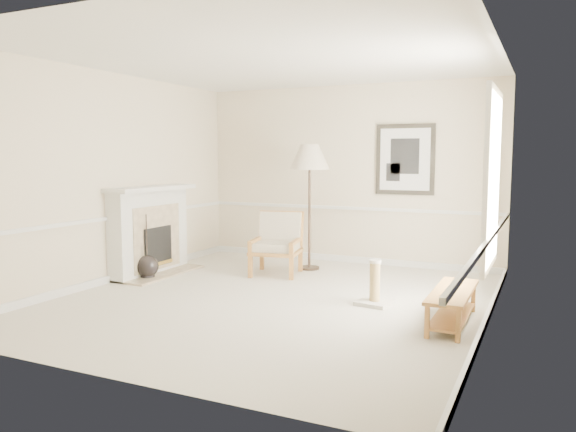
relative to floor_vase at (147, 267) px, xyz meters
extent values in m
plane|color=silver|center=(2.15, -0.28, -0.17)|extent=(5.50, 5.50, 0.00)
cube|color=beige|center=(2.15, 2.47, 1.28)|extent=(5.00, 0.04, 2.90)
cube|color=beige|center=(2.15, -3.03, 1.28)|extent=(5.00, 0.04, 2.90)
cube|color=beige|center=(-0.35, -0.28, 1.28)|extent=(0.04, 5.50, 2.90)
cube|color=beige|center=(4.65, -0.28, 1.28)|extent=(0.04, 5.50, 2.90)
cube|color=white|center=(2.15, -0.28, 2.73)|extent=(5.00, 5.50, 0.04)
cube|color=white|center=(2.15, 2.45, -0.12)|extent=(4.95, 0.04, 0.10)
cube|color=white|center=(2.15, 2.45, 0.73)|extent=(4.95, 0.04, 0.05)
cube|color=white|center=(4.61, 0.12, 1.33)|extent=(0.03, 1.20, 1.80)
cube|color=white|center=(4.60, 0.12, 1.33)|extent=(0.05, 1.34, 1.94)
cube|color=black|center=(3.10, 2.44, 1.53)|extent=(0.92, 0.04, 1.10)
cube|color=white|center=(3.10, 2.42, 1.53)|extent=(0.78, 0.01, 0.96)
cube|color=black|center=(3.10, 2.41, 1.58)|extent=(0.45, 0.01, 0.55)
cube|color=white|center=(-0.21, 0.32, 0.45)|extent=(0.28, 1.50, 1.25)
cube|color=white|center=(-0.16, 0.32, 1.11)|extent=(0.46, 1.64, 0.06)
cube|color=#C6B28E|center=(-0.06, 0.32, 0.38)|extent=(0.02, 1.05, 0.95)
cube|color=black|center=(-0.05, 0.32, 0.25)|extent=(0.02, 0.62, 0.58)
cube|color=#B5923C|center=(-0.05, 0.32, -0.01)|extent=(0.01, 0.66, 0.05)
cube|color=#C6B28E|center=(-0.05, 0.32, -0.16)|extent=(0.60, 1.50, 0.03)
sphere|color=black|center=(0.00, 0.00, 0.01)|extent=(0.32, 0.32, 0.32)
cylinder|color=black|center=(0.00, 0.00, -0.13)|extent=(0.21, 0.21, 0.09)
cylinder|color=black|center=(0.00, 0.00, 0.43)|extent=(0.10, 0.11, 0.50)
cylinder|color=black|center=(0.00, 0.00, 0.39)|extent=(0.12, 0.13, 0.41)
cylinder|color=black|center=(0.00, 0.00, 0.47)|extent=(0.06, 0.06, 0.59)
cube|color=#AE8238|center=(1.30, 0.69, 0.02)|extent=(0.07, 0.07, 0.37)
cube|color=#AE8238|center=(1.17, 1.29, 0.02)|extent=(0.07, 0.07, 0.37)
cube|color=#AE8238|center=(1.89, 0.82, 0.02)|extent=(0.07, 0.07, 0.37)
cube|color=#AE8238|center=(1.77, 1.41, 0.02)|extent=(0.07, 0.07, 0.37)
cube|color=#AE8238|center=(1.53, 1.05, 0.17)|extent=(0.81, 0.81, 0.05)
cube|color=#AE8238|center=(1.47, 1.36, 0.48)|extent=(0.71, 0.30, 0.54)
cube|color=#AE8238|center=(1.23, 0.99, 0.34)|extent=(0.20, 0.69, 0.05)
cube|color=#AE8238|center=(1.83, 1.12, 0.34)|extent=(0.20, 0.69, 0.05)
cube|color=white|center=(1.53, 1.05, 0.26)|extent=(0.74, 0.74, 0.12)
cube|color=white|center=(1.48, 1.30, 0.50)|extent=(0.66, 0.32, 0.48)
cylinder|color=black|center=(1.82, 1.64, -0.15)|extent=(0.31, 0.31, 0.03)
cylinder|color=black|center=(1.82, 1.64, 0.73)|extent=(0.04, 0.04, 1.74)
cone|color=beige|center=(1.82, 1.64, 1.57)|extent=(0.77, 0.77, 0.38)
cube|color=#AE8238|center=(4.30, -0.39, 0.17)|extent=(0.39, 1.27, 0.04)
cube|color=#AE8238|center=(4.30, -0.39, -0.08)|extent=(0.33, 1.18, 0.03)
cube|color=#AE8238|center=(4.16, -0.97, -0.01)|extent=(0.05, 0.05, 0.33)
cube|color=#AE8238|center=(4.45, -0.97, -0.01)|extent=(0.05, 0.05, 0.33)
cube|color=#AE8238|center=(4.15, 0.19, -0.01)|extent=(0.05, 0.05, 0.33)
cube|color=#AE8238|center=(4.44, 0.20, -0.01)|extent=(0.05, 0.05, 0.33)
cube|color=beige|center=(3.35, 0.02, -0.15)|extent=(0.42, 0.42, 0.05)
cylinder|color=tan|center=(3.35, 0.02, 0.10)|extent=(0.12, 0.12, 0.45)
cylinder|color=beige|center=(3.35, 0.02, 0.35)|extent=(0.14, 0.14, 0.04)
camera|label=1|loc=(5.17, -6.30, 1.58)|focal=35.00mm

